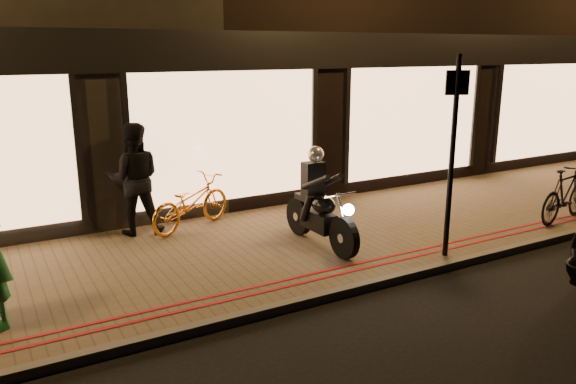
{
  "coord_description": "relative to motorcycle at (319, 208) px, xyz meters",
  "views": [
    {
      "loc": [
        -4.1,
        -5.57,
        3.19
      ],
      "look_at": [
        -0.09,
        1.53,
        1.1
      ],
      "focal_mm": 35.0,
      "sensor_mm": 36.0,
      "label": 1
    }
  ],
  "objects": [
    {
      "name": "red_kerb_lines",
      "position": [
        -0.54,
        -1.09,
        -0.61
      ],
      "size": [
        50.0,
        0.26,
        0.01
      ],
      "color": "maroon",
      "rests_on": "sidewalk"
    },
    {
      "name": "sidewalk",
      "position": [
        -0.54,
        0.36,
        -0.67
      ],
      "size": [
        50.0,
        4.0,
        0.12
      ],
      "primitive_type": "cube",
      "color": "brown",
      "rests_on": "ground"
    },
    {
      "name": "building_row",
      "position": [
        -0.54,
        7.35,
        3.51
      ],
      "size": [
        48.0,
        10.11,
        8.5
      ],
      "color": "black",
      "rests_on": "ground"
    },
    {
      "name": "motorcycle",
      "position": [
        0.0,
        0.0,
        0.0
      ],
      "size": [
        0.6,
        1.94,
        1.59
      ],
      "rotation": [
        0.0,
        0.0,
        0.01
      ],
      "color": "black",
      "rests_on": "sidewalk"
    },
    {
      "name": "ground",
      "position": [
        -0.54,
        -1.64,
        -0.73
      ],
      "size": [
        90.0,
        90.0,
        0.0
      ],
      "primitive_type": "plane",
      "color": "black",
      "rests_on": "ground"
    },
    {
      "name": "kerb_stone",
      "position": [
        -0.54,
        -1.59,
        -0.67
      ],
      "size": [
        50.0,
        0.14,
        0.12
      ],
      "primitive_type": "cube",
      "color": "#59544C",
      "rests_on": "ground"
    },
    {
      "name": "bicycle_dark",
      "position": [
        4.59,
        -1.12,
        -0.12
      ],
      "size": [
        1.71,
        0.74,
        0.99
      ],
      "primitive_type": "imported",
      "rotation": [
        0.0,
        0.0,
        1.74
      ],
      "color": "black",
      "rests_on": "sidewalk"
    },
    {
      "name": "bicycle_gold",
      "position": [
        -1.48,
        1.82,
        -0.15
      ],
      "size": [
        1.87,
        1.31,
        0.93
      ],
      "primitive_type": "imported",
      "rotation": [
        0.0,
        0.0,
        2.0
      ],
      "color": "orange",
      "rests_on": "sidewalk"
    },
    {
      "name": "sign_post",
      "position": [
        1.43,
        -1.36,
        1.06
      ],
      "size": [
        0.34,
        0.15,
        3.0
      ],
      "rotation": [
        0.0,
        0.0,
        -0.36
      ],
      "color": "black",
      "rests_on": "sidewalk"
    },
    {
      "name": "person_dark",
      "position": [
        -2.39,
        2.03,
        0.33
      ],
      "size": [
        1.07,
        0.93,
        1.9
      ],
      "primitive_type": "imported",
      "rotation": [
        0.0,
        0.0,
        2.89
      ],
      "color": "black",
      "rests_on": "sidewalk"
    }
  ]
}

